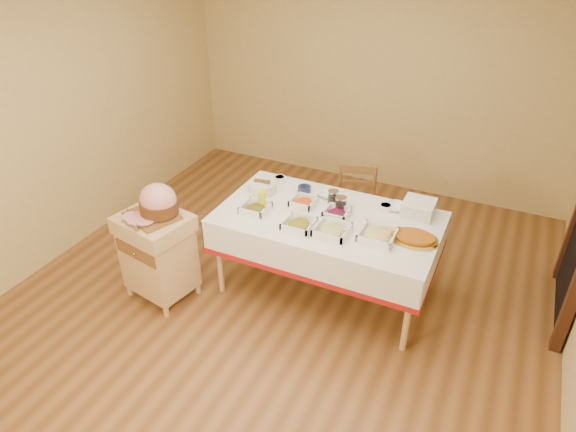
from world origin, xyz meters
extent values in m
plane|color=brown|center=(0.00, 0.00, 0.00)|extent=(5.00, 5.00, 0.00)
plane|color=tan|center=(0.00, 2.50, 1.30)|extent=(4.50, 0.00, 4.50)
plane|color=tan|center=(-2.25, 0.00, 1.30)|extent=(0.00, 5.00, 5.00)
cube|color=#DFB77A|center=(0.30, 0.30, 0.73)|extent=(1.80, 1.00, 0.04)
cylinder|color=#DFB77A|center=(-0.52, -0.12, 0.35)|extent=(0.05, 0.05, 0.71)
cylinder|color=#DFB77A|center=(-0.52, 0.72, 0.35)|extent=(0.05, 0.05, 0.71)
cylinder|color=#DFB77A|center=(1.12, -0.12, 0.35)|extent=(0.05, 0.05, 0.71)
cylinder|color=#DFB77A|center=(1.12, 0.72, 0.35)|extent=(0.05, 0.05, 0.71)
cube|color=white|center=(0.30, 0.30, 0.76)|extent=(1.82, 1.02, 0.01)
cube|color=#DFB77A|center=(-0.96, -0.37, 0.37)|extent=(0.60, 0.52, 0.56)
cube|color=#DFB77A|center=(-0.96, -0.37, 0.72)|extent=(0.64, 0.56, 0.14)
cube|color=brown|center=(-0.96, -0.59, 0.56)|extent=(0.46, 0.10, 0.11)
sphere|color=#B68E33|center=(-0.96, -0.60, 0.56)|extent=(0.03, 0.03, 0.03)
cylinder|color=#DFB77A|center=(-1.20, -0.56, 0.05)|extent=(0.05, 0.05, 0.09)
cylinder|color=#DFB77A|center=(-1.20, -0.19, 0.05)|extent=(0.05, 0.05, 0.09)
cylinder|color=#DFB77A|center=(-0.73, -0.56, 0.05)|extent=(0.05, 0.05, 0.09)
cylinder|color=#DFB77A|center=(-0.73, -0.19, 0.05)|extent=(0.05, 0.05, 0.09)
cube|color=brown|center=(0.31, 0.98, 0.42)|extent=(0.47, 0.45, 0.03)
cylinder|color=brown|center=(0.20, 0.78, 0.21)|extent=(0.03, 0.03, 0.41)
cylinder|color=brown|center=(0.11, 1.10, 0.21)|extent=(0.03, 0.03, 0.41)
cylinder|color=brown|center=(0.52, 0.86, 0.21)|extent=(0.03, 0.03, 0.41)
cylinder|color=brown|center=(0.43, 1.18, 0.21)|extent=(0.03, 0.03, 0.41)
cylinder|color=brown|center=(0.11, 1.10, 0.63)|extent=(0.03, 0.03, 0.44)
cylinder|color=brown|center=(0.43, 1.18, 0.63)|extent=(0.03, 0.03, 0.44)
cube|color=brown|center=(0.27, 1.14, 0.81)|extent=(0.34, 0.12, 0.08)
cube|color=brown|center=(-0.96, -0.37, 0.81)|extent=(0.41, 0.32, 0.03)
ellipsoid|color=pink|center=(-0.91, -0.33, 0.95)|extent=(0.30, 0.27, 0.26)
cylinder|color=#582F14|center=(-0.91, -0.33, 0.88)|extent=(0.31, 0.31, 0.10)
cube|color=silver|center=(-1.01, -0.54, 0.83)|extent=(0.26, 0.11, 0.00)
cylinder|color=silver|center=(-1.04, -0.42, 0.83)|extent=(0.30, 0.09, 0.01)
cube|color=white|center=(-0.28, 0.11, 0.77)|extent=(0.22, 0.22, 0.01)
ellipsoid|color=#9E2C12|center=(-0.28, 0.11, 0.79)|extent=(0.17, 0.17, 0.06)
cylinder|color=silver|center=(-0.23, 0.09, 0.79)|extent=(0.13, 0.01, 0.10)
cube|color=white|center=(0.15, 0.04, 0.77)|extent=(0.24, 0.24, 0.01)
ellipsoid|color=#BD7218|center=(0.15, 0.04, 0.79)|extent=(0.18, 0.18, 0.06)
cylinder|color=silver|center=(0.20, 0.02, 0.79)|extent=(0.13, 0.01, 0.10)
cube|color=white|center=(0.42, 0.07, 0.77)|extent=(0.26, 0.26, 0.01)
ellipsoid|color=#C9C96B|center=(0.42, 0.07, 0.79)|extent=(0.20, 0.20, 0.07)
cylinder|color=silver|center=(0.48, 0.04, 0.79)|extent=(0.14, 0.01, 0.11)
cube|color=white|center=(0.76, 0.16, 0.77)|extent=(0.27, 0.27, 0.01)
ellipsoid|color=#EACD6F|center=(0.76, 0.16, 0.79)|extent=(0.20, 0.20, 0.07)
cylinder|color=silver|center=(0.82, 0.13, 0.79)|extent=(0.14, 0.01, 0.10)
cube|color=white|center=(0.04, 0.38, 0.77)|extent=(0.20, 0.20, 0.01)
ellipsoid|color=#D84B10|center=(0.04, 0.38, 0.79)|extent=(0.15, 0.15, 0.05)
cylinder|color=silver|center=(0.09, 0.36, 0.79)|extent=(0.13, 0.01, 0.10)
cube|color=white|center=(0.36, 0.34, 0.77)|extent=(0.20, 0.20, 0.01)
ellipsoid|color=#570A31|center=(0.36, 0.34, 0.79)|extent=(0.15, 0.15, 0.05)
cylinder|color=silver|center=(0.40, 0.32, 0.79)|extent=(0.13, 0.01, 0.10)
cylinder|color=white|center=(-0.34, 0.69, 0.78)|extent=(0.11, 0.11, 0.05)
cylinder|color=black|center=(-0.34, 0.69, 0.80)|extent=(0.09, 0.09, 0.02)
cylinder|color=navy|center=(-0.05, 0.61, 0.78)|extent=(0.12, 0.12, 0.05)
cylinder|color=#570A31|center=(-0.05, 0.61, 0.80)|extent=(0.09, 0.09, 0.02)
cylinder|color=white|center=(0.70, 0.60, 0.79)|extent=(0.11, 0.11, 0.05)
cylinder|color=#D84B10|center=(0.70, 0.60, 0.80)|extent=(0.09, 0.09, 0.02)
imported|color=white|center=(0.16, 0.60, 0.78)|extent=(0.18, 0.18, 0.04)
imported|color=white|center=(0.77, 0.65, 0.79)|extent=(0.21, 0.21, 0.05)
cylinder|color=silver|center=(0.25, 0.52, 0.81)|extent=(0.09, 0.09, 0.11)
cylinder|color=silver|center=(0.25, 0.52, 0.87)|extent=(0.09, 0.09, 0.01)
cylinder|color=black|center=(0.25, 0.52, 0.80)|extent=(0.07, 0.07, 0.08)
cylinder|color=silver|center=(0.36, 0.44, 0.82)|extent=(0.09, 0.09, 0.11)
cylinder|color=silver|center=(0.36, 0.44, 0.88)|extent=(0.10, 0.10, 0.01)
cylinder|color=black|center=(0.36, 0.44, 0.80)|extent=(0.08, 0.08, 0.08)
cylinder|color=yellow|center=(-0.26, 0.20, 0.84)|extent=(0.06, 0.06, 0.15)
cone|color=yellow|center=(-0.26, 0.20, 0.93)|extent=(0.04, 0.04, 0.04)
cylinder|color=white|center=(-0.39, 0.45, 0.80)|extent=(0.24, 0.24, 0.09)
cube|color=white|center=(0.96, 0.65, 0.77)|extent=(0.25, 0.25, 0.01)
cube|color=white|center=(0.96, 0.65, 0.78)|extent=(0.25, 0.25, 0.01)
cube|color=white|center=(0.96, 0.65, 0.80)|extent=(0.25, 0.25, 0.01)
cube|color=white|center=(0.96, 0.65, 0.81)|extent=(0.25, 0.25, 0.01)
cube|color=white|center=(0.96, 0.65, 0.83)|extent=(0.25, 0.25, 0.01)
cube|color=white|center=(0.96, 0.65, 0.85)|extent=(0.25, 0.25, 0.01)
cube|color=white|center=(0.96, 0.65, 0.86)|extent=(0.25, 0.25, 0.01)
cube|color=white|center=(0.96, 0.65, 0.88)|extent=(0.25, 0.25, 0.01)
ellipsoid|color=#B68E33|center=(1.02, 0.25, 0.78)|extent=(0.37, 0.26, 0.03)
ellipsoid|color=#AA5812|center=(1.02, 0.25, 0.79)|extent=(0.31, 0.22, 0.04)
camera|label=1|loc=(1.55, -3.09, 2.97)|focal=32.00mm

